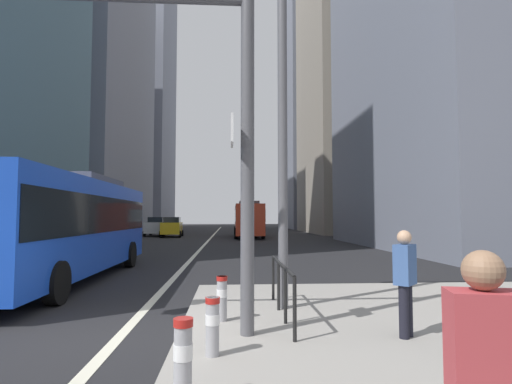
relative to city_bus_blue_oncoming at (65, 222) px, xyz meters
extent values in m
plane|color=black|center=(3.33, 14.13, -1.84)|extent=(160.00, 160.00, 0.00)
cube|color=gray|center=(8.83, -6.87, -1.76)|extent=(9.00, 10.00, 0.15)
cube|color=beige|center=(3.33, 24.13, -1.83)|extent=(0.20, 80.00, 0.01)
cube|color=slate|center=(-12.67, 36.73, 15.71)|extent=(12.42, 23.69, 35.09)
cube|color=slate|center=(-12.67, 62.75, 23.72)|extent=(12.88, 16.75, 51.11)
cube|color=gray|center=(20.33, 36.55, 24.18)|extent=(11.23, 17.00, 52.03)
cube|color=slate|center=(20.33, 57.99, 20.67)|extent=(11.17, 19.31, 45.01)
cube|color=blue|center=(0.00, -0.03, -0.11)|extent=(2.56, 10.89, 2.75)
cube|color=black|center=(0.00, -0.03, 0.23)|extent=(2.60, 10.67, 1.10)
cube|color=#4C4C51|center=(-0.01, 1.60, 1.41)|extent=(1.77, 3.92, 0.30)
cylinder|color=black|center=(1.22, -3.50, -1.34)|extent=(0.31, 1.00, 1.00)
cylinder|color=black|center=(1.18, 3.46, -1.34)|extent=(0.31, 1.00, 1.00)
cylinder|color=black|center=(-1.22, 3.44, -1.34)|extent=(0.31, 1.00, 1.00)
cube|color=red|center=(6.87, 26.53, -0.11)|extent=(2.53, 10.81, 2.75)
cube|color=black|center=(6.87, 26.53, 0.23)|extent=(2.57, 10.59, 1.10)
cube|color=#4C4C51|center=(6.86, 24.91, 1.41)|extent=(1.76, 3.89, 0.30)
cylinder|color=black|center=(5.68, 29.99, -1.34)|extent=(0.30, 1.00, 1.00)
cylinder|color=black|center=(8.08, 29.98, -1.34)|extent=(0.30, 1.00, 1.00)
cylinder|color=black|center=(5.66, 23.07, -1.34)|extent=(0.30, 1.00, 1.00)
cylinder|color=black|center=(8.06, 23.07, -1.34)|extent=(0.30, 1.00, 1.00)
cube|color=silver|center=(-2.43, 29.55, -0.97)|extent=(1.79, 4.55, 1.10)
cube|color=black|center=(-2.43, 29.70, -0.16)|extent=(1.50, 2.46, 0.52)
cylinder|color=black|center=(-1.52, 28.01, -1.52)|extent=(0.22, 0.64, 0.64)
cylinder|color=black|center=(-3.34, 28.00, -1.52)|extent=(0.22, 0.64, 0.64)
cylinder|color=black|center=(-1.53, 31.09, -1.52)|extent=(0.22, 0.64, 0.64)
cylinder|color=black|center=(-3.35, 31.09, -1.52)|extent=(0.22, 0.64, 0.64)
cube|color=maroon|center=(7.07, 53.18, -0.97)|extent=(1.90, 4.54, 1.10)
cube|color=black|center=(7.07, 53.03, -0.16)|extent=(1.56, 2.47, 0.52)
cylinder|color=black|center=(6.12, 54.68, -1.52)|extent=(0.24, 0.65, 0.64)
cylinder|color=black|center=(7.94, 54.73, -1.52)|extent=(0.24, 0.65, 0.64)
cylinder|color=black|center=(6.20, 51.62, -1.52)|extent=(0.24, 0.65, 0.64)
cylinder|color=black|center=(8.02, 51.67, -1.52)|extent=(0.24, 0.65, 0.64)
cube|color=#B2A899|center=(7.80, 39.75, -0.97)|extent=(1.86, 4.47, 1.10)
cube|color=black|center=(7.80, 39.60, -0.16)|extent=(1.54, 2.42, 0.52)
cylinder|color=black|center=(6.92, 41.27, -1.52)|extent=(0.23, 0.64, 0.64)
cylinder|color=black|center=(8.74, 41.24, -1.52)|extent=(0.23, 0.64, 0.64)
cylinder|color=black|center=(6.87, 38.26, -1.52)|extent=(0.23, 0.64, 0.64)
cylinder|color=black|center=(8.69, 38.22, -1.52)|extent=(0.23, 0.64, 0.64)
cube|color=gold|center=(-0.57, 27.25, -0.97)|extent=(1.97, 4.28, 1.10)
cube|color=black|center=(-0.58, 27.40, -0.16)|extent=(1.60, 2.34, 0.52)
cylinder|color=black|center=(0.40, 25.86, -1.52)|extent=(0.25, 0.65, 0.64)
cylinder|color=black|center=(-1.42, 25.78, -1.52)|extent=(0.25, 0.65, 0.64)
cylinder|color=black|center=(0.27, 28.72, -1.52)|extent=(0.25, 0.65, 0.64)
cylinder|color=black|center=(-1.54, 28.64, -1.52)|extent=(0.25, 0.65, 0.64)
cylinder|color=#515156|center=(5.43, -6.60, 1.31)|extent=(0.22, 0.22, 6.00)
cube|color=white|center=(5.18, -6.78, 1.51)|extent=(0.04, 0.60, 0.44)
cylinder|color=#56565B|center=(6.24, -4.76, 2.31)|extent=(0.20, 0.20, 8.00)
cylinder|color=#99999E|center=(4.70, -8.98, -1.26)|extent=(0.18, 0.18, 0.85)
cylinder|color=white|center=(4.70, -8.98, -1.16)|extent=(0.19, 0.19, 0.15)
cylinder|color=#B21E19|center=(4.70, -8.98, -0.87)|extent=(0.20, 0.20, 0.08)
cylinder|color=#99999E|center=(4.93, -7.53, -1.30)|extent=(0.18, 0.18, 0.77)
cylinder|color=white|center=(4.93, -7.53, -1.21)|extent=(0.19, 0.19, 0.14)
cylinder|color=#B21E19|center=(4.93, -7.53, -0.95)|extent=(0.20, 0.20, 0.08)
cylinder|color=#99999E|center=(5.01, -5.72, -1.29)|extent=(0.18, 0.18, 0.79)
cylinder|color=white|center=(5.01, -5.72, -1.20)|extent=(0.19, 0.19, 0.14)
cylinder|color=#B21E19|center=(5.01, -5.72, -0.93)|extent=(0.20, 0.20, 0.08)
cylinder|color=black|center=(6.13, -6.99, -1.21)|extent=(0.06, 0.06, 0.95)
cylinder|color=black|center=(6.13, -5.96, -1.21)|extent=(0.06, 0.06, 0.95)
cylinder|color=black|center=(6.13, -4.94, -1.21)|extent=(0.06, 0.06, 0.95)
cylinder|color=black|center=(6.13, -3.91, -1.21)|extent=(0.06, 0.06, 0.95)
cylinder|color=black|center=(6.13, -5.45, -0.74)|extent=(0.06, 3.07, 0.06)
cylinder|color=black|center=(7.93, -6.82, -1.28)|extent=(0.15, 0.15, 0.80)
cylinder|color=black|center=(7.82, -6.94, -1.28)|extent=(0.15, 0.15, 0.80)
cube|color=#38568E|center=(7.88, -6.88, -0.57)|extent=(0.44, 0.44, 0.62)
sphere|color=tan|center=(7.88, -6.88, -0.15)|extent=(0.22, 0.22, 0.22)
cube|color=#B73D42|center=(6.57, -10.91, -0.55)|extent=(0.42, 0.32, 0.63)
sphere|color=#9E7556|center=(6.57, -10.91, -0.12)|extent=(0.23, 0.23, 0.23)
camera|label=1|loc=(5.17, -13.11, 0.18)|focal=28.56mm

